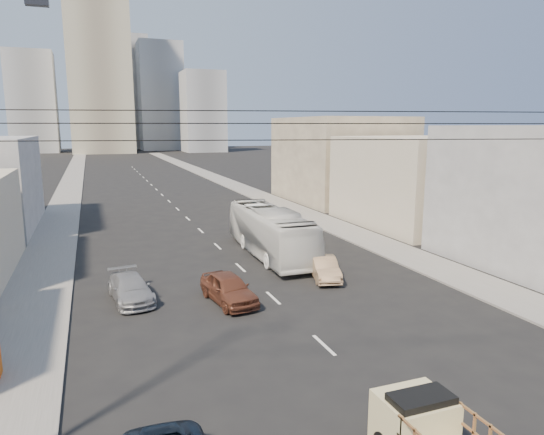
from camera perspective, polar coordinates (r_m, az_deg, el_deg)
sidewalk_left at (r=79.39m, az=-22.64°, el=3.42°), size 3.50×180.00×0.12m
sidewalk_right at (r=81.89m, az=-5.96°, el=4.38°), size 3.50×180.00×0.12m
lane_dashes at (r=63.06m, az=-12.42°, el=2.27°), size 0.15×104.00×0.01m
city_bus at (r=33.93m, az=-0.20°, el=-1.68°), size 3.09×12.11×3.35m
sedan_brown at (r=25.22m, az=-5.13°, el=-8.29°), size 2.41×4.65×1.51m
sedan_tan at (r=29.09m, az=6.16°, el=-5.93°), size 2.37×4.20×1.31m
sedan_grey at (r=26.46m, az=-16.31°, el=-8.01°), size 2.35×4.71×1.31m
overhead_wires at (r=13.43m, az=19.59°, el=10.22°), size 23.01×5.02×0.72m
bldg_right_mid at (r=46.57m, az=16.83°, el=4.13°), size 11.00×14.00×8.00m
bldg_right_far at (r=60.19m, az=8.01°, el=6.81°), size 12.00×16.00×10.00m
high_rise_tower at (r=180.13m, az=-19.71°, el=16.77°), size 20.00×20.00×60.00m
midrise_ne at (r=195.96m, az=-12.99°, el=13.63°), size 16.00×16.00×40.00m
midrise_nw at (r=189.80m, az=-26.31°, el=12.02°), size 15.00×15.00×34.00m
midrise_back at (r=209.75m, az=-16.92°, el=13.78°), size 18.00×18.00×44.00m
midrise_east at (r=178.13m, az=-8.11°, el=12.18°), size 14.00×14.00×28.00m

